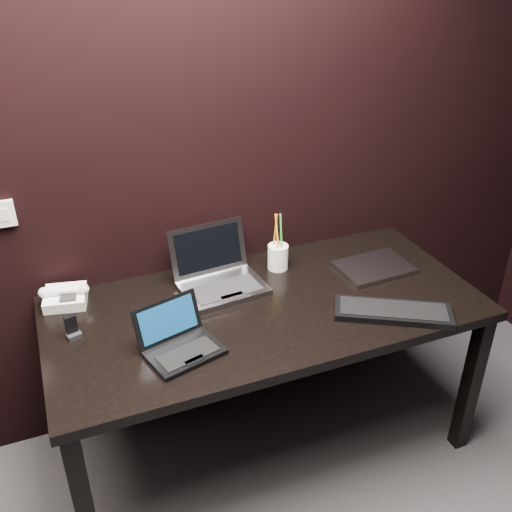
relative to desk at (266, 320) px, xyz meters
name	(u,v)px	position (x,y,z in m)	size (l,w,h in m)	color
wall_back	(156,146)	(-0.30, 0.40, 0.64)	(4.00, 4.00, 0.00)	black
desk	(266,320)	(0.00, 0.00, 0.00)	(1.70, 0.80, 0.74)	black
netbook	(180,343)	(-0.39, -0.15, 0.11)	(0.30, 0.28, 0.16)	black
silver_laptop	(219,277)	(-0.13, 0.20, 0.12)	(0.36, 0.33, 0.23)	gray
ext_keyboard	(393,311)	(0.42, -0.25, 0.09)	(0.46, 0.35, 0.03)	black
closed_laptop	(374,267)	(0.54, 0.07, 0.09)	(0.32, 0.23, 0.02)	gray
desk_phone	(65,297)	(-0.73, 0.30, 0.11)	(0.20, 0.17, 0.09)	white
mobile_phone	(72,329)	(-0.73, 0.07, 0.11)	(0.06, 0.05, 0.09)	black
pen_cup	(278,256)	(0.16, 0.24, 0.14)	(0.11, 0.11, 0.26)	white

